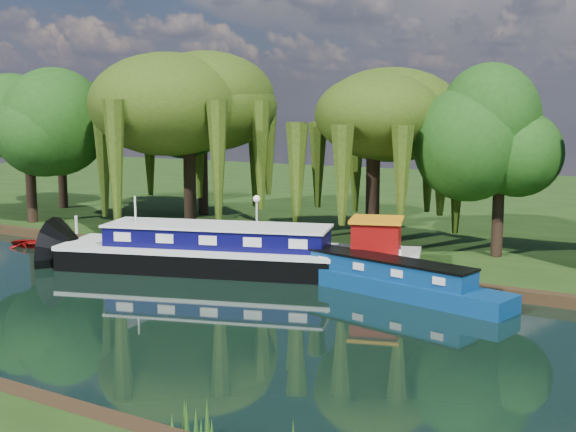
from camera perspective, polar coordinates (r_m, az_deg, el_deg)
The scene contains 14 objects.
ground at distance 28.69m, azimuth -15.01°, elevation -6.42°, with size 120.00×120.00×0.00m, color black.
far_bank at distance 57.27m, azimuth 10.15°, elevation 1.23°, with size 120.00×52.00×0.45m, color black.
dutch_barge at distance 32.44m, azimuth -3.86°, elevation -2.92°, with size 16.52×8.56×3.42m.
narrowboat at distance 28.91m, azimuth 7.82°, elevation -4.99°, with size 10.56×3.85×1.52m.
red_dinghy at distance 40.62m, azimuth -19.29°, elevation -2.31°, with size 1.94×2.71×0.56m, color maroon.
willow_left at distance 41.20m, azimuth -7.88°, elevation 8.51°, with size 7.93×7.93×9.51m.
willow_right at distance 36.36m, azimuth 6.79°, elevation 6.87°, with size 6.56×6.56×7.99m.
tree_far_left at distance 46.05m, azimuth -19.88°, elevation 7.06°, with size 5.53×5.53×8.91m.
tree_far_back at distance 52.45m, azimuth -17.57°, elevation 7.11°, with size 5.08×5.08×8.54m.
tree_far_mid at distance 47.00m, azimuth -6.82°, elevation 7.84°, with size 5.65×5.65×9.25m.
tree_far_right at distance 34.43m, azimuth 16.47°, elevation 5.52°, with size 4.64×4.64×7.60m.
lamppost at distance 35.88m, azimuth -2.49°, elevation 0.72°, with size 0.36×0.36×2.56m.
mooring_posts at distance 34.98m, azimuth -5.74°, elevation -1.95°, with size 19.16×0.16×1.00m.
reeds_near at distance 18.79m, azimuth -17.07°, elevation -12.64°, with size 33.70×1.50×1.10m.
Camera 1 is at (20.10, -19.18, 7.15)m, focal length 45.00 mm.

